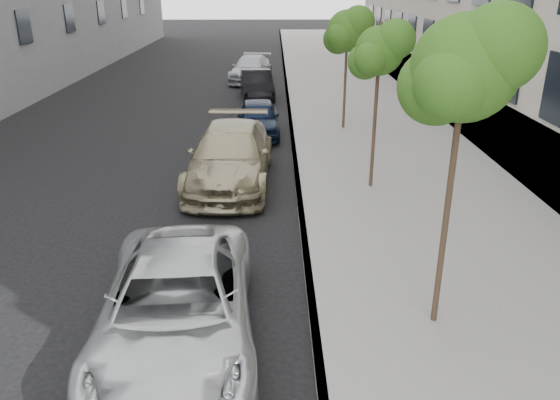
{
  "coord_description": "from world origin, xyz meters",
  "views": [
    {
      "loc": [
        0.51,
        -6.29,
        5.48
      ],
      "look_at": [
        0.62,
        3.57,
        1.5
      ],
      "focal_mm": 35.0,
      "sensor_mm": 36.0,
      "label": 1
    }
  ],
  "objects_px": {
    "tree_mid": "(380,51)",
    "tree_far": "(348,31)",
    "minivan": "(177,306)",
    "suv": "(230,156)",
    "sedan_rear": "(251,69)",
    "tree_near": "(467,68)",
    "sedan_black": "(257,85)",
    "sedan_blue": "(258,118)"
  },
  "relations": [
    {
      "from": "suv",
      "to": "sedan_rear",
      "type": "xyz_separation_m",
      "value": [
        -0.08,
        17.16,
        -0.1
      ]
    },
    {
      "from": "tree_far",
      "to": "sedan_blue",
      "type": "height_order",
      "value": "tree_far"
    },
    {
      "from": "minivan",
      "to": "sedan_blue",
      "type": "xyz_separation_m",
      "value": [
        0.93,
        12.95,
        -0.07
      ]
    },
    {
      "from": "suv",
      "to": "sedan_rear",
      "type": "bearing_deg",
      "value": 92.16
    },
    {
      "from": "suv",
      "to": "minivan",
      "type": "bearing_deg",
      "value": -90.21
    },
    {
      "from": "tree_mid",
      "to": "sedan_rear",
      "type": "distance_m",
      "value": 18.56
    },
    {
      "from": "tree_near",
      "to": "suv",
      "type": "bearing_deg",
      "value": 118.97
    },
    {
      "from": "tree_far",
      "to": "minivan",
      "type": "relative_size",
      "value": 0.87
    },
    {
      "from": "tree_mid",
      "to": "tree_near",
      "type": "bearing_deg",
      "value": -90.0
    },
    {
      "from": "sedan_blue",
      "to": "sedan_rear",
      "type": "relative_size",
      "value": 0.79
    },
    {
      "from": "sedan_blue",
      "to": "sedan_black",
      "type": "distance_m",
      "value": 6.74
    },
    {
      "from": "tree_near",
      "to": "sedan_black",
      "type": "distance_m",
      "value": 19.89
    },
    {
      "from": "tree_far",
      "to": "sedan_black",
      "type": "distance_m",
      "value": 7.81
    },
    {
      "from": "tree_near",
      "to": "tree_far",
      "type": "bearing_deg",
      "value": 90.0
    },
    {
      "from": "tree_near",
      "to": "minivan",
      "type": "bearing_deg",
      "value": -173.92
    },
    {
      "from": "tree_far",
      "to": "minivan",
      "type": "xyz_separation_m",
      "value": [
        -4.26,
        -13.45,
        -3.04
      ]
    },
    {
      "from": "sedan_blue",
      "to": "sedan_black",
      "type": "xyz_separation_m",
      "value": [
        -0.25,
        6.73,
        0.03
      ]
    },
    {
      "from": "tree_far",
      "to": "tree_mid",
      "type": "bearing_deg",
      "value": -90.0
    },
    {
      "from": "suv",
      "to": "sedan_rear",
      "type": "distance_m",
      "value": 17.16
    },
    {
      "from": "tree_far",
      "to": "suv",
      "type": "xyz_separation_m",
      "value": [
        -3.98,
        -5.81,
        -2.95
      ]
    },
    {
      "from": "tree_near",
      "to": "sedan_black",
      "type": "xyz_separation_m",
      "value": [
        -3.58,
        19.23,
        -3.64
      ]
    },
    {
      "from": "tree_far",
      "to": "suv",
      "type": "height_order",
      "value": "tree_far"
    },
    {
      "from": "tree_mid",
      "to": "suv",
      "type": "bearing_deg",
      "value": 170.19
    },
    {
      "from": "tree_near",
      "to": "tree_mid",
      "type": "height_order",
      "value": "tree_near"
    },
    {
      "from": "minivan",
      "to": "sedan_blue",
      "type": "distance_m",
      "value": 12.98
    },
    {
      "from": "minivan",
      "to": "sedan_blue",
      "type": "bearing_deg",
      "value": 81.8
    },
    {
      "from": "minivan",
      "to": "sedan_rear",
      "type": "bearing_deg",
      "value": 85.46
    },
    {
      "from": "tree_near",
      "to": "suv",
      "type": "relative_size",
      "value": 0.91
    },
    {
      "from": "tree_mid",
      "to": "sedan_blue",
      "type": "height_order",
      "value": "tree_mid"
    },
    {
      "from": "sedan_black",
      "to": "minivan",
      "type": "bearing_deg",
      "value": -97.96
    },
    {
      "from": "tree_mid",
      "to": "sedan_black",
      "type": "distance_m",
      "value": 13.58
    },
    {
      "from": "sedan_rear",
      "to": "sedan_black",
      "type": "bearing_deg",
      "value": -76.6
    },
    {
      "from": "minivan",
      "to": "sedan_black",
      "type": "height_order",
      "value": "minivan"
    },
    {
      "from": "sedan_black",
      "to": "sedan_rear",
      "type": "distance_m",
      "value": 5.14
    },
    {
      "from": "tree_mid",
      "to": "tree_far",
      "type": "bearing_deg",
      "value": 90.0
    },
    {
      "from": "tree_mid",
      "to": "suv",
      "type": "relative_size",
      "value": 0.8
    },
    {
      "from": "tree_far",
      "to": "suv",
      "type": "distance_m",
      "value": 7.64
    },
    {
      "from": "tree_far",
      "to": "minivan",
      "type": "bearing_deg",
      "value": -107.57
    },
    {
      "from": "sedan_black",
      "to": "tree_far",
      "type": "bearing_deg",
      "value": -66.1
    },
    {
      "from": "tree_near",
      "to": "tree_mid",
      "type": "xyz_separation_m",
      "value": [
        -0.0,
        6.5,
        -0.52
      ]
    },
    {
      "from": "suv",
      "to": "sedan_blue",
      "type": "relative_size",
      "value": 1.46
    },
    {
      "from": "minivan",
      "to": "sedan_black",
      "type": "distance_m",
      "value": 19.69
    }
  ]
}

